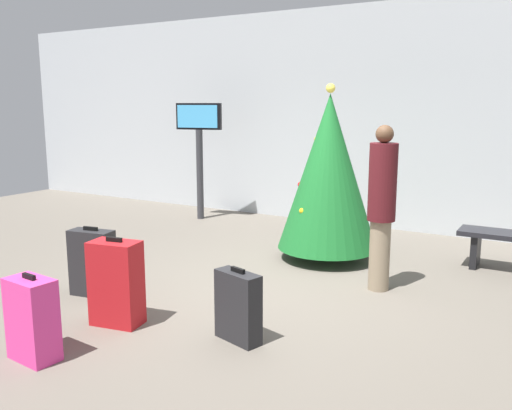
{
  "coord_description": "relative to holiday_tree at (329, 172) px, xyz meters",
  "views": [
    {
      "loc": [
        2.81,
        -4.87,
        2.02
      ],
      "look_at": [
        -0.22,
        0.29,
        0.9
      ],
      "focal_mm": 38.14,
      "sensor_mm": 36.0,
      "label": 1
    }
  ],
  "objects": [
    {
      "name": "suitcase_0",
      "position": [
        -1.6,
        -2.55,
        -0.8
      ],
      "size": [
        0.51,
        0.29,
        0.75
      ],
      "color": "#232326",
      "rests_on": "ground_plane"
    },
    {
      "name": "back_wall",
      "position": [
        -0.1,
        2.23,
        0.64
      ],
      "size": [
        16.0,
        0.2,
        3.58
      ],
      "primitive_type": "cube",
      "color": "#B7BCC1",
      "rests_on": "ground_plane"
    },
    {
      "name": "ground_plane",
      "position": [
        -0.1,
        -1.58,
        -1.15
      ],
      "size": [
        16.0,
        16.0,
        0.0
      ],
      "primitive_type": "plane",
      "color": "#665E54"
    },
    {
      "name": "holiday_tree",
      "position": [
        0.0,
        0.0,
        0.0
      ],
      "size": [
        1.29,
        1.29,
        2.27
      ],
      "color": "#4C3319",
      "rests_on": "ground_plane"
    },
    {
      "name": "suitcase_3",
      "position": [
        0.34,
        -2.73,
        -0.84
      ],
      "size": [
        0.47,
        0.28,
        0.65
      ],
      "color": "#232326",
      "rests_on": "ground_plane"
    },
    {
      "name": "flight_info_kiosk",
      "position": [
        -2.95,
        1.22,
        0.24
      ],
      "size": [
        0.81,
        0.27,
        2.03
      ],
      "color": "#333338",
      "rests_on": "ground_plane"
    },
    {
      "name": "suitcase_1",
      "position": [
        -0.82,
        -2.99,
        -0.76
      ],
      "size": [
        0.5,
        0.35,
        0.83
      ],
      "color": "#B2191E",
      "rests_on": "ground_plane"
    },
    {
      "name": "traveller_0",
      "position": [
        0.97,
        -0.83,
        -0.19
      ],
      "size": [
        0.41,
        0.41,
        1.8
      ],
      "color": "gray",
      "rests_on": "ground_plane"
    },
    {
      "name": "suitcase_2",
      "position": [
        -0.88,
        -3.85,
        -0.81
      ],
      "size": [
        0.43,
        0.28,
        0.71
      ],
      "color": "#E5388C",
      "rests_on": "ground_plane"
    }
  ]
}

